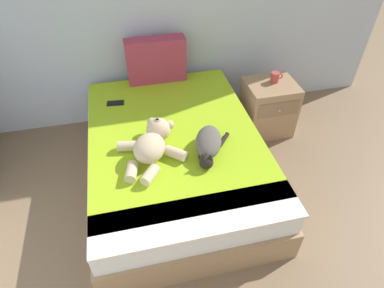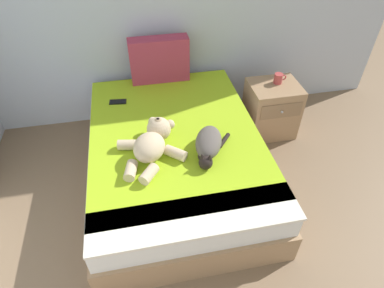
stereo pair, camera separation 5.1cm
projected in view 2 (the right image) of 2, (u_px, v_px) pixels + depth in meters
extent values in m
plane|color=#7A6047|center=(255.00, 286.00, 2.17)|extent=(10.44, 10.44, 0.00)
cube|color=#9E7A56|center=(176.00, 166.00, 2.82)|extent=(1.38, 1.91, 0.27)
cube|color=white|center=(175.00, 146.00, 2.66)|extent=(1.33, 1.85, 0.21)
cube|color=#9EC61E|center=(174.00, 130.00, 2.62)|extent=(1.32, 1.72, 0.02)
cube|color=silver|center=(196.00, 217.00, 1.99)|extent=(1.32, 0.30, 0.02)
cube|color=#A5334C|center=(159.00, 60.00, 3.05)|extent=(0.55, 0.15, 0.42)
ellipsoid|color=#59514C|center=(209.00, 142.00, 2.39)|extent=(0.29, 0.38, 0.15)
sphere|color=black|center=(206.00, 163.00, 2.26)|extent=(0.10, 0.10, 0.10)
cone|color=black|center=(210.00, 157.00, 2.22)|extent=(0.04, 0.04, 0.04)
cone|color=black|center=(202.00, 156.00, 2.23)|extent=(0.04, 0.04, 0.04)
cylinder|color=black|center=(224.00, 140.00, 2.49)|extent=(0.13, 0.14, 0.03)
ellipsoid|color=black|center=(202.00, 155.00, 2.36)|extent=(0.09, 0.11, 0.04)
ellipsoid|color=beige|center=(149.00, 147.00, 2.32)|extent=(0.32, 0.34, 0.18)
sphere|color=beige|center=(159.00, 129.00, 2.47)|extent=(0.18, 0.18, 0.18)
sphere|color=tan|center=(158.00, 122.00, 2.43)|extent=(0.07, 0.07, 0.07)
sphere|color=black|center=(158.00, 119.00, 2.41)|extent=(0.02, 0.02, 0.02)
sphere|color=beige|center=(153.00, 122.00, 2.53)|extent=(0.07, 0.07, 0.07)
sphere|color=beige|center=(170.00, 124.00, 2.50)|extent=(0.07, 0.07, 0.07)
cylinder|color=beige|center=(129.00, 145.00, 2.42)|extent=(0.17, 0.11, 0.08)
cylinder|color=beige|center=(131.00, 170.00, 2.22)|extent=(0.11, 0.16, 0.08)
cylinder|color=beige|center=(176.00, 153.00, 2.35)|extent=(0.17, 0.16, 0.08)
cylinder|color=beige|center=(149.00, 174.00, 2.20)|extent=(0.15, 0.16, 0.08)
cube|color=black|center=(118.00, 102.00, 2.90)|extent=(0.15, 0.09, 0.01)
cube|color=black|center=(118.00, 101.00, 2.89)|extent=(0.14, 0.07, 0.00)
cube|color=#9E7A56|center=(271.00, 109.00, 3.22)|extent=(0.47, 0.40, 0.54)
cube|color=#866849|center=(281.00, 111.00, 2.99)|extent=(0.40, 0.01, 0.15)
sphere|color=#B2B2B7|center=(282.00, 112.00, 2.98)|extent=(0.02, 0.02, 0.02)
cylinder|color=#B23F3F|center=(278.00, 79.00, 3.04)|extent=(0.08, 0.08, 0.09)
torus|color=#B23F3F|center=(284.00, 78.00, 3.05)|extent=(0.06, 0.01, 0.06)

